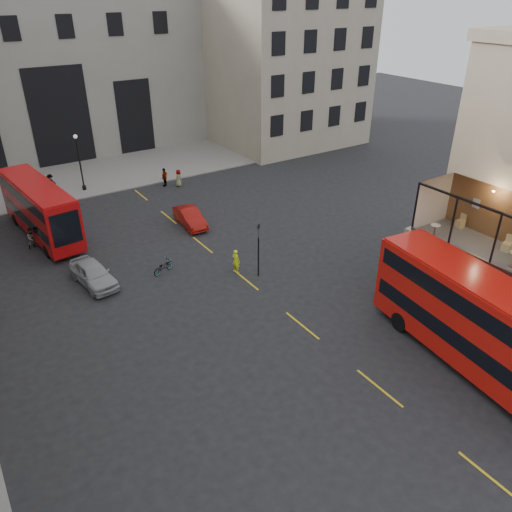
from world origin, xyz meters
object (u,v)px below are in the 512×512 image
pedestrian_b (51,183)px  traffic_light_near (258,243)px  street_lamp_b (80,166)px  cafe_chair_b (507,246)px  car_a (93,274)px  car_b (190,217)px  pedestrian_d (179,178)px  cyclist (236,261)px  bus_near (481,321)px  cafe_chair_d (460,223)px  pedestrian_c (165,177)px  car_c (44,217)px  bicycle (163,267)px  bus_far (39,207)px  cafe_table_far (435,228)px  pedestrian_a (32,238)px

pedestrian_b → traffic_light_near: bearing=-100.6°
street_lamp_b → cafe_chair_b: bearing=-68.6°
car_a → car_b: car_a is taller
car_b → pedestrian_d: 9.17m
street_lamp_b → pedestrian_d: bearing=-25.3°
cyclist → pedestrian_b: 23.33m
bus_near → cafe_chair_b: (4.06, 1.80, 2.13)m
traffic_light_near → street_lamp_b: size_ratio=0.71×
car_b → cafe_chair_d: 20.37m
pedestrian_c → cafe_chair_b: cafe_chair_b is taller
bus_near → cafe_chair_d: size_ratio=14.93×
pedestrian_b → pedestrian_c: (9.44, -4.60, 0.07)m
traffic_light_near → bus_near: 13.96m
pedestrian_b → pedestrian_c: bearing=-54.4°
car_c → pedestrian_d: (12.94, 2.36, 0.01)m
bus_near → bicycle: size_ratio=7.28×
car_c → bus_near: bearing=117.4°
street_lamp_b → pedestrian_c: 7.66m
bus_far → cyclist: size_ratio=6.40×
street_lamp_b → cyclist: size_ratio=3.15×
pedestrian_d → cafe_table_far: 26.99m
cafe_table_far → cafe_chair_d: size_ratio=0.80×
cyclist → pedestrian_d: 17.47m
traffic_light_near → cafe_chair_b: 14.34m
bus_near → bicycle: (-9.17, 17.22, -2.29)m
cafe_table_far → car_b: bearing=110.4°
bus_far → pedestrian_b: size_ratio=6.62×
bus_far → cafe_table_far: bearing=-53.0°
traffic_light_near → cafe_chair_d: (8.59, -8.30, 2.43)m
bus_near → pedestrian_b: bus_near is taller
pedestrian_b → cafe_chair_b: cafe_chair_b is taller
street_lamp_b → pedestrian_b: bearing=147.8°
street_lamp_b → pedestrian_a: size_ratio=3.30×
car_b → cafe_table_far: 19.50m
cafe_chair_b → street_lamp_b: bearing=111.4°
car_a → pedestrian_c: (11.31, 14.00, 0.13)m
cafe_table_far → cafe_chair_b: (1.69, -3.35, -0.17)m
cafe_chair_b → pedestrian_d: bearing=99.8°
bicycle → street_lamp_b: bearing=-20.7°
bicycle → cafe_table_far: cafe_table_far is taller
traffic_light_near → car_c: (-9.96, 15.87, -1.62)m
street_lamp_b → car_a: (-4.42, -17.00, -1.64)m
car_c → cafe_table_far: (16.41, -24.07, 4.24)m
bus_near → cyclist: bearing=109.2°
car_c → pedestrian_a: 3.78m
bus_near → pedestrian_c: (-2.20, 32.35, -1.86)m
car_c → bicycle: size_ratio=3.24×
car_c → cafe_chair_d: size_ratio=6.64×
car_a → cafe_chair_d: 22.76m
pedestrian_d → street_lamp_b: bearing=52.0°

